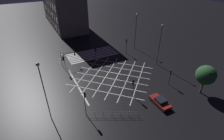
# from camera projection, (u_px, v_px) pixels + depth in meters

# --- Properties ---
(ground_plane) EXTENTS (200.00, 200.00, 0.00)m
(ground_plane) POSITION_uv_depth(u_px,v_px,m) (112.00, 76.00, 38.68)
(ground_plane) COLOR black
(road_markings) EXTENTS (20.07, 24.92, 0.01)m
(road_markings) POSITION_uv_depth(u_px,v_px,m) (98.00, 62.00, 43.94)
(road_markings) COLOR silver
(road_markings) RESTS_ON ground_plane
(traffic_light_nw_main) EXTENTS (0.39, 0.36, 3.40)m
(traffic_light_nw_main) POSITION_uv_depth(u_px,v_px,m) (170.00, 74.00, 34.60)
(traffic_light_nw_main) COLOR #2D2D30
(traffic_light_nw_main) RESTS_ON ground_plane
(traffic_light_se_cross) EXTENTS (0.36, 2.70, 3.85)m
(traffic_light_se_cross) POSITION_uv_depth(u_px,v_px,m) (62.00, 58.00, 39.56)
(traffic_light_se_cross) COLOR #2D2D30
(traffic_light_se_cross) RESTS_ON ground_plane
(traffic_light_ne_main) EXTENTS (0.39, 0.36, 4.58)m
(traffic_light_ne_main) POSITION_uv_depth(u_px,v_px,m) (85.00, 99.00, 27.13)
(traffic_light_ne_main) COLOR #2D2D30
(traffic_light_ne_main) RESTS_ON ground_plane
(traffic_light_median_north) EXTENTS (0.36, 0.39, 3.63)m
(traffic_light_median_north) POSITION_uv_depth(u_px,v_px,m) (133.00, 85.00, 31.42)
(traffic_light_median_north) COLOR #2D2D30
(traffic_light_median_north) RESTS_ON ground_plane
(traffic_light_se_main) EXTENTS (2.90, 0.36, 3.54)m
(traffic_light_se_main) POSITION_uv_depth(u_px,v_px,m) (70.00, 56.00, 41.24)
(traffic_light_se_main) COLOR #2D2D30
(traffic_light_se_main) RESTS_ON ground_plane
(traffic_light_median_south) EXTENTS (0.36, 0.39, 3.24)m
(traffic_light_median_south) POSITION_uv_depth(u_px,v_px,m) (96.00, 52.00, 43.76)
(traffic_light_median_south) COLOR #2D2D30
(traffic_light_median_south) RESTS_ON ground_plane
(traffic_light_sw_main) EXTENTS (0.39, 0.36, 4.25)m
(traffic_light_sw_main) POSITION_uv_depth(u_px,v_px,m) (126.00, 43.00, 46.56)
(traffic_light_sw_main) COLOR #2D2D30
(traffic_light_sw_main) RESTS_ON ground_plane
(street_lamp_east) EXTENTS (0.50, 0.50, 9.92)m
(street_lamp_east) POSITION_uv_depth(u_px,v_px,m) (136.00, 25.00, 47.82)
(street_lamp_east) COLOR #2D2D30
(street_lamp_east) RESTS_ON ground_plane
(street_lamp_west) EXTENTS (0.43, 0.43, 9.93)m
(street_lamp_west) POSITION_uv_depth(u_px,v_px,m) (160.00, 40.00, 39.78)
(street_lamp_west) COLOR #2D2D30
(street_lamp_west) RESTS_ON ground_plane
(street_lamp_far) EXTENTS (0.54, 0.54, 10.21)m
(street_lamp_far) POSITION_uv_depth(u_px,v_px,m) (42.00, 82.00, 24.34)
(street_lamp_far) COLOR #2D2D30
(street_lamp_far) RESTS_ON ground_plane
(street_tree_near) EXTENTS (3.59, 3.59, 5.81)m
(street_tree_near) POSITION_uv_depth(u_px,v_px,m) (206.00, 75.00, 31.54)
(street_tree_near) COLOR brown
(street_tree_near) RESTS_ON ground_plane
(waiting_car) EXTENTS (1.85, 4.15, 1.24)m
(waiting_car) POSITION_uv_depth(u_px,v_px,m) (160.00, 102.00, 30.53)
(waiting_car) COLOR maroon
(waiting_car) RESTS_ON ground_plane
(pedestrian_railing) EXTENTS (7.49, 3.84, 1.05)m
(pedestrian_railing) POSITION_uv_depth(u_px,v_px,m) (112.00, 113.00, 28.05)
(pedestrian_railing) COLOR gray
(pedestrian_railing) RESTS_ON ground_plane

